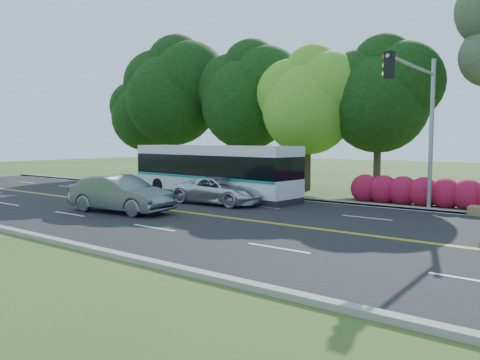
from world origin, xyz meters
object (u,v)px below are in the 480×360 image
Objects in this scene: transit_bus at (212,171)px; suv at (219,191)px; traffic_signal at (420,108)px; sedan at (121,194)px.

transit_bus is 3.27m from suv.
traffic_signal is 1.41× the size of suv.
sedan is (0.53, -7.02, -0.63)m from transit_bus.
traffic_signal is 1.38× the size of sedan.
traffic_signal reaches higher than sedan.
traffic_signal is at bearing -77.68° from suv.
suv is (1.80, 4.87, -0.15)m from sedan.
suv is at bearing -27.34° from sedan.
suv is (2.33, -2.16, -0.78)m from transit_bus.
transit_bus is at bearing -2.77° from sedan.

